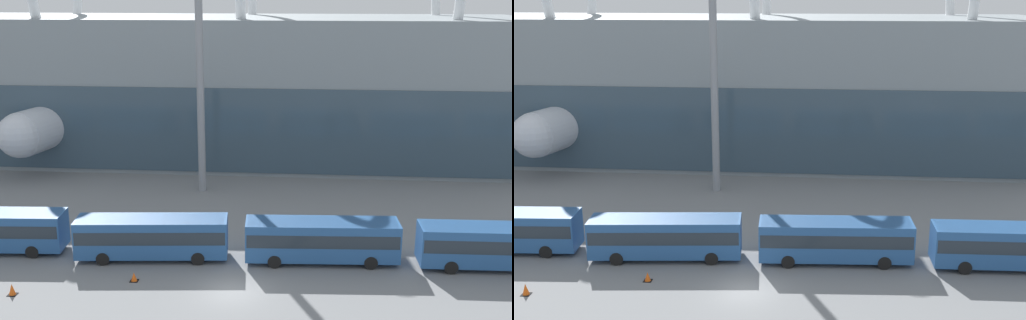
# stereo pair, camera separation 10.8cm
# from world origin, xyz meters

# --- Properties ---
(ground_plane) EXTENTS (440.00, 440.00, 0.00)m
(ground_plane) POSITION_xyz_m (0.00, 0.00, 0.00)
(ground_plane) COLOR slate
(airliner_at_gate_near) EXTENTS (32.36, 35.53, 15.15)m
(airliner_at_gate_near) POSITION_xyz_m (-21.49, 39.57, 5.00)
(airliner_at_gate_near) COLOR silver
(airliner_at_gate_near) RESTS_ON ground_plane
(airliner_at_gate_far) EXTENTS (41.91, 43.13, 13.52)m
(airliner_at_gate_far) POSITION_xyz_m (31.93, 51.06, 5.45)
(airliner_at_gate_far) COLOR white
(airliner_at_gate_far) RESTS_ON ground_plane
(shuttle_bus_2) EXTENTS (11.62, 3.77, 3.23)m
(shuttle_bus_2) POSITION_xyz_m (-6.75, 5.13, 1.90)
(shuttle_bus_2) COLOR #285693
(shuttle_bus_2) RESTS_ON ground_plane
(shuttle_bus_3) EXTENTS (11.55, 3.37, 3.23)m
(shuttle_bus_3) POSITION_xyz_m (6.07, 5.63, 1.90)
(shuttle_bus_3) COLOR #285693
(shuttle_bus_3) RESTS_ON ground_plane
(shuttle_bus_4) EXTENTS (11.48, 3.02, 3.23)m
(shuttle_bus_4) POSITION_xyz_m (18.89, 5.61, 1.90)
(shuttle_bus_4) COLOR #285693
(shuttle_bus_4) RESTS_ON ground_plane
(floodlight_mast) EXTENTS (2.12, 2.12, 30.08)m
(floodlight_mast) POSITION_xyz_m (-5.83, 22.27, 16.73)
(floodlight_mast) COLOR gray
(floodlight_mast) RESTS_ON ground_plane
(traffic_cone_0) EXTENTS (0.61, 0.61, 0.80)m
(traffic_cone_0) POSITION_xyz_m (-14.73, -1.67, 0.39)
(traffic_cone_0) COLOR black
(traffic_cone_0) RESTS_ON ground_plane
(traffic_cone_1) EXTENTS (0.59, 0.59, 0.65)m
(traffic_cone_1) POSITION_xyz_m (-7.12, 1.12, 0.32)
(traffic_cone_1) COLOR black
(traffic_cone_1) RESTS_ON ground_plane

